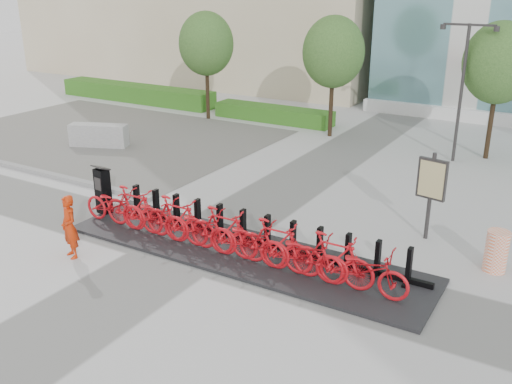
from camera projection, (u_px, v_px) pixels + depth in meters
The scene contains 27 objects.
ground at pixel (193, 246), 14.60m from camera, with size 120.00×120.00×0.00m, color #A4A4A4.
gravel_patch at pixel (105, 135), 25.03m from camera, with size 14.00×14.00×0.00m, color #62605C.
curb at pixel (4, 164), 20.90m from camera, with size 14.00×0.25×0.15m, color gray.
hedge_a at pixel (136, 93), 32.03m from camera, with size 10.00×1.40×0.90m, color #255317.
hedge_b at pixel (273, 114), 27.50m from camera, with size 6.00×1.20×0.70m, color #255317.
tree_0 at pixel (206, 44), 26.85m from camera, with size 2.60×2.60×5.10m.
tree_1 at pixel (333, 52), 23.73m from camera, with size 2.60×2.60×5.10m.
tree_2 at pixel (499, 63), 20.61m from camera, with size 2.60×2.60×5.10m.
streetlamp at pixel (463, 77), 20.44m from camera, with size 2.00×0.20×5.00m.
dock_pad at pixel (242, 252), 14.20m from camera, with size 9.60×2.40×0.08m, color black.
dock_rail_posts at pixel (254, 229), 14.39m from camera, with size 8.02×0.50×0.85m, color black, non-canonical shape.
bike_0 at pixel (114, 206), 15.59m from camera, with size 0.71×2.03×1.06m, color #B50E15.
bike_1 at pixel (134, 209), 15.23m from camera, with size 0.56×1.97×1.18m, color #B50E15.
bike_2 at pixel (155, 216), 14.90m from camera, with size 0.71×2.03×1.06m, color #B50E15.
bike_3 at pixel (177, 220), 14.54m from camera, with size 0.56×1.97×1.18m, color #B50E15.
bike_4 at pixel (199, 227), 14.21m from camera, with size 0.71×2.03×1.06m, color #B50E15.
bike_5 at pixel (223, 231), 13.84m from camera, with size 0.56×1.97×1.18m, color #B50E15.
bike_6 at pixel (249, 240), 13.52m from camera, with size 0.71×2.03×1.06m, color #B50E15.
bike_7 at pixel (275, 245), 13.15m from camera, with size 0.56×1.97×1.18m, color #B50E15.
bike_8 at pixel (303, 254), 12.83m from camera, with size 0.71×2.03×1.06m, color #B50E15.
bike_9 at pixel (333, 259), 12.46m from camera, with size 0.56×1.97×1.18m, color #B50E15.
bike_10 at pixel (364, 270), 12.14m from camera, with size 0.71×2.03×1.06m, color #B50E15.
kiosk at pixel (103, 190), 16.29m from camera, with size 0.49×0.42×1.45m.
worker_red at pixel (69, 227), 13.79m from camera, with size 0.58×0.38×1.59m, color #B82707.
construction_barrel at pixel (496, 251), 13.21m from camera, with size 0.52×0.52×1.00m, color #FF5C21.
jersey_barrier at pixel (99, 135), 23.27m from camera, with size 2.36×0.64×0.91m, color #A6A6A6.
map_sign at pixel (431, 183), 14.52m from camera, with size 0.77×0.26×2.35m.
Camera 1 is at (8.16, -10.50, 6.40)m, focal length 40.00 mm.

